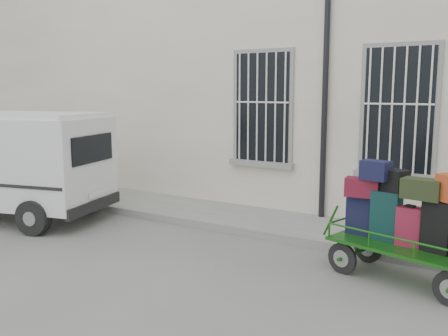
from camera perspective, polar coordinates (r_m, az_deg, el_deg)
name	(u,v)px	position (r m, az deg, el deg)	size (l,w,h in m)	color
ground	(196,257)	(7.98, -3.20, -10.13)	(80.00, 80.00, 0.00)	slate
building	(326,74)	(12.46, 11.60, 10.52)	(24.00, 5.15, 6.00)	beige
sidewalk	(261,222)	(9.76, 4.27, -6.14)	(24.00, 1.70, 0.15)	gray
luggage_cart	(406,221)	(7.20, 20.12, -5.66)	(2.38, 1.38, 1.63)	black
van	(2,158)	(11.06, -24.00, 1.03)	(4.58, 2.77, 2.16)	white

